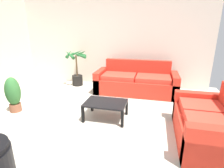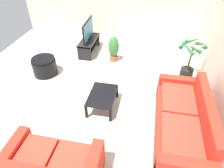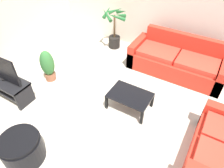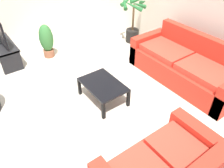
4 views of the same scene
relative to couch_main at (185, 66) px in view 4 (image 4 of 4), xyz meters
The scene contains 6 objects.
ground_plane 2.47m from the couch_main, 111.36° to the right, with size 6.60×6.60×0.00m, color beige.
couch_main is the anchor object (origin of this frame).
tv_stand 3.93m from the couch_main, 136.31° to the right, with size 1.10×0.45×0.46m.
coffee_table 1.74m from the couch_main, 104.33° to the right, with size 0.83×0.57×0.36m.
potted_palm 1.95m from the couch_main, behind, with size 0.73×0.73×1.16m.
potted_plant_small 3.09m from the couch_main, 143.63° to the right, with size 0.32×0.32×0.79m.
Camera 4 is at (3.07, -1.11, 2.73)m, focal length 36.07 mm.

